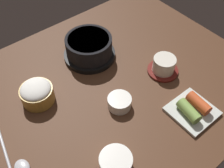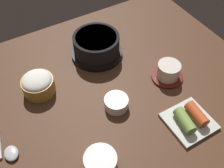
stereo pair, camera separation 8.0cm
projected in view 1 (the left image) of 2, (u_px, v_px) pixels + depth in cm
name	position (u px, v px, depth cm)	size (l,w,h in cm)	color
dining_table	(103.00, 91.00, 83.43)	(100.00, 76.00, 2.00)	#4C2D1C
stone_pot	(89.00, 48.00, 89.40)	(17.82, 17.82, 7.90)	black
rice_bowl	(37.00, 93.00, 77.50)	(9.81, 9.81, 6.65)	#B78C38
tea_cup_with_saucer	(164.00, 66.00, 85.64)	(10.22, 10.22, 5.76)	maroon
banchan_cup_center	(121.00, 101.00, 77.44)	(7.11, 7.11, 3.39)	white
kimchi_plate	(193.00, 109.00, 75.90)	(12.31, 12.31, 4.25)	silver
side_bowl_near	(116.00, 162.00, 65.02)	(8.36, 8.36, 3.91)	white
spoon	(16.00, 161.00, 66.65)	(5.00, 17.57, 1.35)	#B7B7BC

